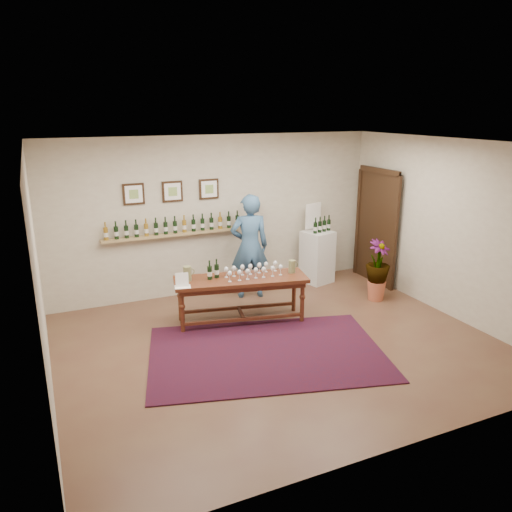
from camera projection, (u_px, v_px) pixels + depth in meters
name	position (u px, v px, depth m)	size (l,w,h in m)	color
ground	(279.00, 345.00, 7.10)	(6.00, 6.00, 0.00)	#533024
room_shell	(337.00, 227.00, 9.23)	(6.00, 6.00, 6.00)	beige
rug	(267.00, 353.00, 6.84)	(3.17, 2.11, 0.02)	#4D0D13
tasting_table	(241.00, 284.00, 7.71)	(2.13, 1.06, 0.72)	#431B10
table_glasses	(253.00, 271.00, 7.72)	(1.28, 0.29, 0.18)	silver
table_bottles	(213.00, 270.00, 7.61)	(0.25, 0.15, 0.27)	black
pitcher_left	(187.00, 273.00, 7.52)	(0.14, 0.14, 0.22)	olive
pitcher_right	(292.00, 266.00, 7.89)	(0.13, 0.13, 0.20)	olive
menu_card	(182.00, 280.00, 7.27)	(0.23, 0.17, 0.21)	white
display_pedestal	(317.00, 257.00, 9.54)	(0.50, 0.50, 1.00)	silver
pedestal_bottles	(322.00, 224.00, 9.32)	(0.30, 0.08, 0.30)	black
info_sign	(313.00, 216.00, 9.48)	(0.39, 0.02, 0.53)	white
potted_plant	(378.00, 270.00, 8.61)	(0.60, 0.60, 0.93)	#B3593B
person	(250.00, 246.00, 8.67)	(0.67, 0.44, 1.84)	#365B81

